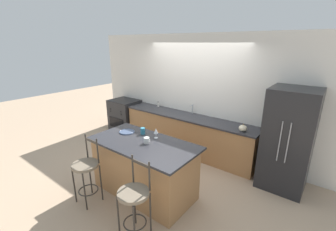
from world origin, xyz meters
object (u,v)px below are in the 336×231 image
dinner_plate (127,132)px  pumpkin_decoration (243,128)px  soap_bottle (158,104)px  refrigerator (288,140)px  bar_stool_near (86,170)px  tumbler_cup (143,131)px  wine_glass (156,131)px  oven_range (125,116)px  coffee_mug (147,140)px  bar_stool_far (134,199)px

dinner_plate → pumpkin_decoration: 2.18m
soap_bottle → dinner_plate: bearing=-66.7°
refrigerator → bar_stool_near: bearing=-134.7°
refrigerator → tumbler_cup: size_ratio=15.66×
bar_stool_near → tumbler_cup: bar_stool_near is taller
wine_glass → tumbler_cup: 0.31m
oven_range → coffee_mug: bearing=-34.9°
refrigerator → coffee_mug: refrigerator is taller
bar_stool_near → soap_bottle: bar_stool_near is taller
oven_range → bar_stool_near: bar_stool_near is taller
refrigerator → coffee_mug: 2.43m
oven_range → bar_stool_near: (1.83, -2.46, 0.10)m
refrigerator → oven_range: size_ratio=1.91×
oven_range → wine_glass: bearing=-30.9°
tumbler_cup → bar_stool_far: bearing=-51.8°
refrigerator → pumpkin_decoration: bearing=-174.6°
dinner_plate → oven_range: bearing=139.3°
refrigerator → bar_stool_far: (-1.29, -2.44, -0.33)m
bar_stool_near → dinner_plate: bar_stool_near is taller
tumbler_cup → pumpkin_decoration: tumbler_cup is taller
wine_glass → soap_bottle: wine_glass is taller
bar_stool_near → wine_glass: bearing=59.0°
bar_stool_far → soap_bottle: bar_stool_far is taller
wine_glass → dinner_plate: bearing=-167.5°
refrigerator → oven_range: refrigerator is taller
refrigerator → soap_bottle: 3.17m
dinner_plate → tumbler_cup: tumbler_cup is taller
dinner_plate → bar_stool_far: bearing=-39.5°
bar_stool_near → coffee_mug: bearing=50.4°
oven_range → coffee_mug: 3.04m
bar_stool_near → wine_glass: (0.60, 1.00, 0.50)m
dinner_plate → coffee_mug: coffee_mug is taller
bar_stool_near → tumbler_cup: bearing=73.0°
coffee_mug → tumbler_cup: size_ratio=1.08×
refrigerator → bar_stool_near: (-2.39, -2.42, -0.33)m
refrigerator → coffee_mug: size_ratio=14.45×
pumpkin_decoration → bar_stool_near: bearing=-124.7°
bar_stool_far → tumbler_cup: 1.36m
pumpkin_decoration → dinner_plate: bearing=-137.5°
oven_range → tumbler_cup: 2.65m
refrigerator → pumpkin_decoration: (-0.77, -0.07, 0.05)m
coffee_mug → pumpkin_decoration: 1.88m
oven_range → dinner_plate: bearing=-40.7°
soap_bottle → bar_stool_far: bearing=-55.4°
wine_glass → soap_bottle: bearing=129.2°
bar_stool_near → oven_range: bearing=126.7°
wine_glass → bar_stool_far: bearing=-64.1°
bar_stool_far → dinner_plate: bearing=140.5°
bar_stool_far → soap_bottle: (-1.86, 2.70, 0.38)m
bar_stool_far → pumpkin_decoration: bearing=77.5°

